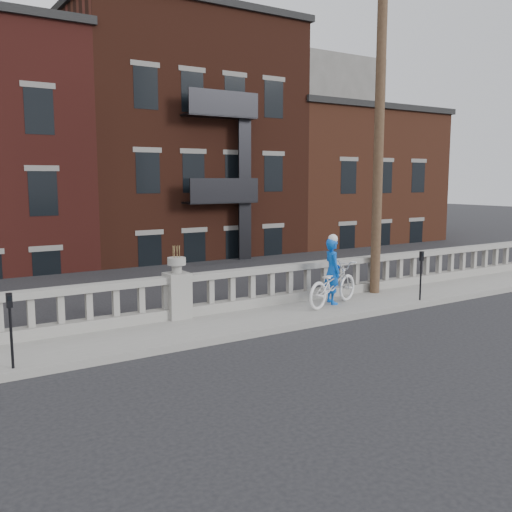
% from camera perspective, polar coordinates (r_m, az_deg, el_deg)
% --- Properties ---
extents(ground, '(120.00, 120.00, 0.00)m').
position_cam_1_polar(ground, '(10.72, 1.32, -11.24)').
color(ground, black).
rests_on(ground, ground).
extents(sidewalk, '(32.00, 2.20, 0.15)m').
position_cam_1_polar(sidewalk, '(13.18, -6.07, -7.30)').
color(sidewalk, gray).
rests_on(sidewalk, ground).
extents(balustrade, '(28.00, 0.34, 1.03)m').
position_cam_1_polar(balustrade, '(13.88, -7.88, -4.16)').
color(balustrade, gray).
rests_on(balustrade, sidewalk).
extents(planter_pedestal, '(0.55, 0.55, 1.76)m').
position_cam_1_polar(planter_pedestal, '(13.85, -7.89, -3.39)').
color(planter_pedestal, gray).
rests_on(planter_pedestal, sidewalk).
extents(lower_level, '(80.00, 44.00, 20.80)m').
position_cam_1_polar(lower_level, '(32.06, -21.66, 5.69)').
color(lower_level, '#605E59').
rests_on(lower_level, ground).
extents(utility_pole, '(1.60, 0.28, 10.00)m').
position_cam_1_polar(utility_pole, '(16.98, 12.25, 13.50)').
color(utility_pole, '#422D1E').
rests_on(utility_pole, sidewalk).
extents(parking_meter_d, '(0.10, 0.09, 1.36)m').
position_cam_1_polar(parking_meter_d, '(10.95, -23.35, -6.06)').
color(parking_meter_d, black).
rests_on(parking_meter_d, sidewalk).
extents(parking_meter_e, '(0.10, 0.09, 1.36)m').
position_cam_1_polar(parking_meter_e, '(16.31, 16.17, -1.34)').
color(parking_meter_e, black).
rests_on(parking_meter_e, sidewalk).
extents(bicycle, '(2.29, 1.38, 1.14)m').
position_cam_1_polar(bicycle, '(15.23, 7.67, -2.79)').
color(bicycle, silver).
rests_on(bicycle, sidewalk).
extents(cyclist, '(0.60, 0.74, 1.77)m').
position_cam_1_polar(cyclist, '(15.38, 7.64, -1.50)').
color(cyclist, blue).
rests_on(cyclist, sidewalk).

